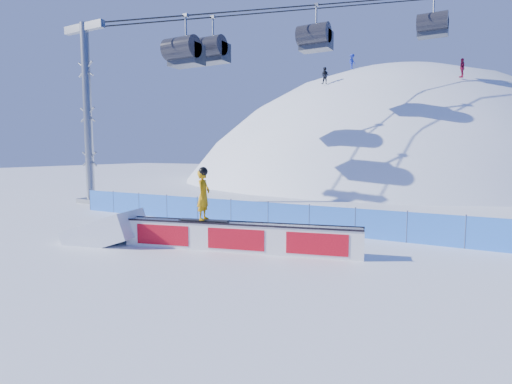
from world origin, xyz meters
The scene contains 7 objects.
ground centered at (0.00, 0.00, 0.00)m, with size 160.00×160.00×0.00m, color white.
snow_hill centered at (0.00, 42.00, -18.00)m, with size 64.00×64.00×64.00m.
safety_fence centered at (0.00, 4.50, 0.60)m, with size 22.05×0.05×1.30m.
rail_box centered at (1.97, 0.25, 0.51)m, with size 8.51×2.63×1.03m.
snow_ramp centered at (-3.26, -1.03, 0.00)m, with size 2.69×1.79×1.01m, color white, non-canonical shape.
snowboarder centered at (0.72, -0.06, 1.98)m, with size 1.88×0.76×1.94m.
distant_skiers centered at (1.85, 30.92, 11.72)m, with size 17.65×8.30×5.50m.
Camera 1 is at (9.16, -11.58, 3.51)m, focal length 28.00 mm.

